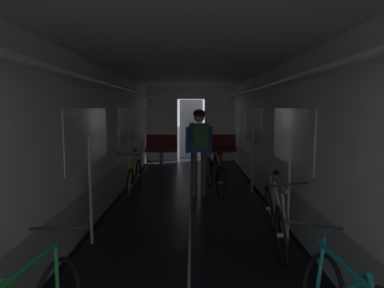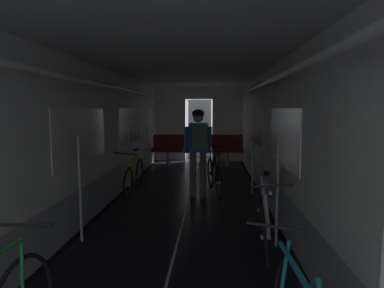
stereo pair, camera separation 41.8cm
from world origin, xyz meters
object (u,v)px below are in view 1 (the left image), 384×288
Objects in this scene: bench_seat_far_right at (222,147)px; bicycle_black_in_aisle at (216,175)px; bench_seat_far_left at (163,147)px; bicycle_yellow at (136,177)px; person_cyclist_aisle at (201,143)px; bicycle_silver at (276,216)px.

bicycle_black_in_aisle is (-0.40, -3.38, -0.18)m from bench_seat_far_right.
bench_seat_far_left is 1.80m from bench_seat_far_right.
bench_seat_far_left is at bearing 86.53° from bicycle_yellow.
bench_seat_far_right is 3.41m from bicycle_black_in_aisle.
bicycle_yellow is at bearing -93.47° from bench_seat_far_left.
person_cyclist_aisle reaches higher than bench_seat_far_right.
bicycle_silver is (2.21, -2.41, -0.00)m from bicycle_yellow.
bicycle_black_in_aisle is (1.40, -3.38, -0.18)m from bench_seat_far_left.
bicycle_silver is 2.64m from person_cyclist_aisle.
bench_seat_far_left is at bearing 180.00° from bench_seat_far_right.
bench_seat_far_left reaches higher than bicycle_silver.
bicycle_yellow is 0.98× the size of person_cyclist_aisle.
bicycle_yellow reaches higher than bicycle_black_in_aisle.
bicycle_silver is at bearing -47.39° from bicycle_yellow.
bicycle_silver is 2.71m from bicycle_black_in_aisle.
bench_seat_far_right is 0.57× the size of person_cyclist_aisle.
bicycle_silver is at bearing -68.91° from person_cyclist_aisle.
bicycle_silver is at bearing -88.16° from bench_seat_far_right.
bicycle_black_in_aisle is at bearing 39.34° from person_cyclist_aisle.
bicycle_silver is (0.19, -6.02, -0.19)m from bench_seat_far_right.
bench_seat_far_left reaches higher than bicycle_yellow.
bicycle_yellow is at bearing -119.18° from bench_seat_far_right.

